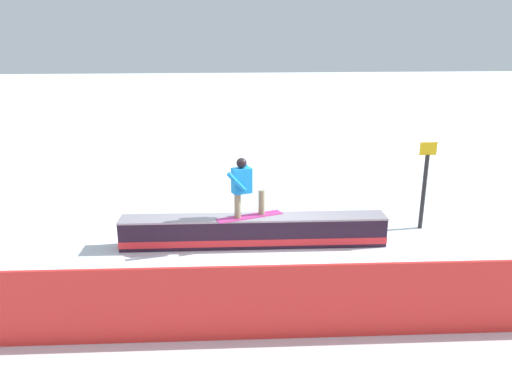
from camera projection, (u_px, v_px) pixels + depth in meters
name	position (u px, v px, depth m)	size (l,w,h in m)	color
ground_plane	(254.00, 245.00, 10.87)	(120.00, 120.00, 0.00)	white
grind_box	(254.00, 232.00, 10.78)	(5.88, 0.85, 0.68)	#25182A
snowboarder	(244.00, 186.00, 10.40)	(1.51, 0.76, 1.34)	#C32F83
safety_fence	(275.00, 303.00, 7.31)	(13.32, 0.06, 1.22)	red
trail_marker	(425.00, 183.00, 11.53)	(0.40, 0.10, 2.13)	#262628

